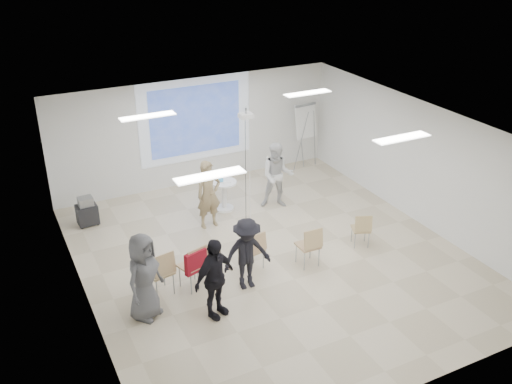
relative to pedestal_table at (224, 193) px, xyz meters
name	(u,v)px	position (x,y,z in m)	size (l,w,h in m)	color
floor	(272,258)	(0.02, -2.58, -0.50)	(8.00, 9.00, 0.10)	beige
ceiling	(274,126)	(0.02, -2.58, 2.60)	(8.00, 9.00, 0.10)	white
wall_back	(195,131)	(0.02, 1.97, 1.05)	(8.00, 0.10, 3.00)	silver
wall_left	(78,240)	(-4.03, -2.58, 1.05)	(0.10, 9.00, 3.00)	silver
wall_right	(422,163)	(4.07, -2.58, 1.05)	(0.10, 9.00, 3.00)	silver
projection_halo	(195,120)	(0.02, 1.91, 1.40)	(3.20, 0.01, 2.30)	silver
projection_image	(196,120)	(0.02, 1.89, 1.40)	(2.60, 0.01, 1.90)	#314EA9
pedestal_table	(224,193)	(0.00, 0.00, 0.00)	(0.85, 0.85, 0.81)	white
player_left	(208,190)	(-0.67, -0.64, 0.51)	(0.70, 0.47, 1.92)	#96805C
player_right	(277,172)	(1.30, -0.44, 0.51)	(0.93, 0.74, 1.92)	silver
controller_left	(211,173)	(-0.49, -0.39, 0.81)	(0.04, 0.11, 0.04)	silver
controller_right	(267,158)	(1.12, -0.19, 0.85)	(0.04, 0.11, 0.04)	silver
chair_far_left	(162,270)	(-2.59, -2.87, 0.14)	(0.56, 0.59, 1.00)	tan
chair_left_mid	(195,264)	(-1.93, -2.95, 0.14)	(0.59, 0.61, 0.99)	tan
chair_left_inner	(210,262)	(-1.56, -2.85, 0.03)	(0.51, 0.52, 0.81)	tan
chair_center	(255,248)	(-0.55, -2.85, 0.08)	(0.51, 0.54, 0.90)	tan
chair_right_inner	(310,244)	(0.56, -3.27, 0.11)	(0.45, 0.48, 0.95)	tan
chair_right_far	(362,228)	(2.04, -3.10, 0.04)	(0.52, 0.54, 0.84)	tan
red_jacket	(196,262)	(-1.96, -3.09, 0.27)	(0.48, 0.11, 0.46)	maroon
laptop	(208,262)	(-1.59, -2.77, -0.02)	(0.30, 0.22, 0.02)	black
audience_left	(214,273)	(-1.90, -3.92, 0.49)	(1.09, 0.65, 1.87)	black
audience_mid	(247,249)	(-0.97, -3.35, 0.43)	(1.14, 0.62, 1.76)	black
audience_outer	(143,272)	(-3.07, -3.35, 0.52)	(0.95, 0.63, 1.95)	#5C5D62
flipchart_easel	(306,122)	(3.25, 1.42, 1.01)	(0.85, 0.65, 1.98)	gray
av_cart	(87,212)	(-3.32, 0.76, -0.11)	(0.51, 0.41, 0.73)	black
ceiling_projector	(246,121)	(0.12, -1.08, 2.24)	(0.30, 0.25, 3.00)	white
fluor_panel_nw	(148,116)	(-1.98, -0.58, 2.52)	(1.20, 0.30, 0.02)	white
fluor_panel_ne	(308,93)	(2.02, -0.58, 2.52)	(1.20, 0.30, 0.02)	white
fluor_panel_sw	(210,176)	(-1.98, -4.08, 2.52)	(1.20, 0.30, 0.02)	white
fluor_panel_se	(402,138)	(2.02, -4.08, 2.52)	(1.20, 0.30, 0.02)	white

